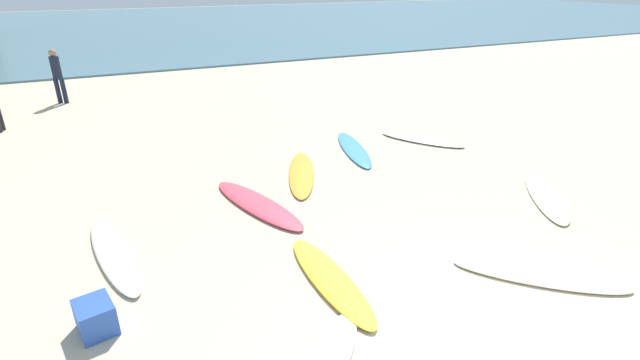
{
  "coord_description": "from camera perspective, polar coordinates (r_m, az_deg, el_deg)",
  "views": [
    {
      "loc": [
        -3.74,
        -2.69,
        3.87
      ],
      "look_at": [
        -0.35,
        4.57,
        0.3
      ],
      "focal_mm": 26.22,
      "sensor_mm": 36.0,
      "label": 1
    }
  ],
  "objects": [
    {
      "name": "beachgoer_mid",
      "position": [
        17.27,
        -29.42,
        11.25
      ],
      "size": [
        0.38,
        0.38,
        1.7
      ],
      "rotation": [
        0.0,
        0.0,
        5.8
      ],
      "color": "#191E33",
      "rests_on": "ground_plane"
    },
    {
      "name": "surfboard_2",
      "position": [
        9.74,
        -2.29,
        0.78
      ],
      "size": [
        1.43,
        2.47,
        0.07
      ],
      "primitive_type": "ellipsoid",
      "rotation": [
        0.0,
        0.0,
        2.74
      ],
      "color": "orange",
      "rests_on": "ground_plane"
    },
    {
      "name": "surfboard_5",
      "position": [
        11.16,
        4.12,
        3.82
      ],
      "size": [
        1.11,
        2.55,
        0.07
      ],
      "primitive_type": "ellipsoid",
      "rotation": [
        0.0,
        0.0,
        -0.25
      ],
      "color": "#479CDD",
      "rests_on": "ground_plane"
    },
    {
      "name": "surfboard_7",
      "position": [
        12.04,
        12.36,
        4.87
      ],
      "size": [
        1.69,
        2.12,
        0.08
      ],
      "primitive_type": "ellipsoid",
      "rotation": [
        0.0,
        0.0,
        3.73
      ],
      "color": "white",
      "rests_on": "ground_plane"
    },
    {
      "name": "surfboard_0",
      "position": [
        9.77,
        25.83,
        -1.69
      ],
      "size": [
        1.83,
        2.26,
        0.07
      ],
      "primitive_type": "ellipsoid",
      "rotation": [
        0.0,
        0.0,
        2.52
      ],
      "color": "#E6E8C4",
      "rests_on": "ground_plane"
    },
    {
      "name": "surfboard_8",
      "position": [
        7.27,
        25.19,
        -10.46
      ],
      "size": [
        2.08,
        1.97,
        0.07
      ],
      "primitive_type": "ellipsoid",
      "rotation": [
        0.0,
        0.0,
        0.83
      ],
      "color": "#F1E5BE",
      "rests_on": "ground_plane"
    },
    {
      "name": "ground_plane",
      "position": [
        6.02,
        23.21,
        -18.38
      ],
      "size": [
        120.0,
        120.0,
        0.0
      ],
      "primitive_type": "plane",
      "color": "beige"
    },
    {
      "name": "beach_cooler",
      "position": [
        6.25,
        -25.72,
        -14.85
      ],
      "size": [
        0.48,
        0.55,
        0.38
      ],
      "primitive_type": "cube",
      "rotation": [
        0.0,
        0.0,
        1.78
      ],
      "color": "#2D56B2",
      "rests_on": "ground_plane"
    },
    {
      "name": "surfboard_1",
      "position": [
        6.51,
        1.26,
        -12.04
      ],
      "size": [
        0.54,
        2.26,
        0.09
      ],
      "primitive_type": "ellipsoid",
      "rotation": [
        0.0,
        0.0,
        0.02
      ],
      "color": "yellow",
      "rests_on": "ground_plane"
    },
    {
      "name": "ocean_water",
      "position": [
        41.4,
        -20.72,
        17.23
      ],
      "size": [
        120.0,
        40.0,
        0.08
      ],
      "primitive_type": "cube",
      "color": "slate",
      "rests_on": "ground_plane"
    },
    {
      "name": "surfboard_4",
      "position": [
        7.68,
        -23.81,
        -8.19
      ],
      "size": [
        0.87,
        2.56,
        0.09
      ],
      "primitive_type": "ellipsoid",
      "rotation": [
        0.0,
        0.0,
        3.3
      ],
      "color": "silver",
      "rests_on": "ground_plane"
    },
    {
      "name": "surfboard_6",
      "position": [
        8.52,
        -7.64,
        -2.95
      ],
      "size": [
        1.27,
        2.61,
        0.09
      ],
      "primitive_type": "ellipsoid",
      "rotation": [
        0.0,
        0.0,
        3.42
      ],
      "color": "#DA4357",
      "rests_on": "ground_plane"
    }
  ]
}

